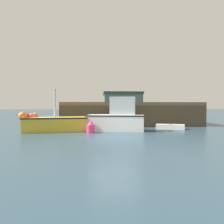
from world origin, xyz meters
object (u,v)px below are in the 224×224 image
Objects in this scene: rowboat at (170,127)px; fishing_boat_near_left at (54,123)px; fishing_boat_near_right at (118,118)px; mooring_buoy_foreground at (91,127)px.

fishing_boat_near_left is at bearing -174.88° from rowboat.
mooring_buoy_foreground is at bearing -149.96° from fishing_boat_near_right.
fishing_boat_near_left is at bearing 157.64° from mooring_buoy_foreground.
rowboat is at bearing 16.84° from mooring_buoy_foreground.
fishing_boat_near_right is at bearing 0.66° from fishing_boat_near_left.
mooring_buoy_foreground is (2.37, -0.97, -0.19)m from fishing_boat_near_left.
fishing_boat_near_left is 4.15m from fishing_boat_near_right.
fishing_boat_near_right reaches higher than rowboat.
mooring_buoy_foreground is (-1.77, -1.02, -0.49)m from fishing_boat_near_right.
mooring_buoy_foreground reaches higher than rowboat.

